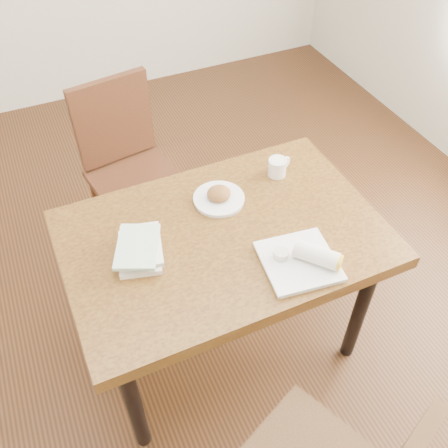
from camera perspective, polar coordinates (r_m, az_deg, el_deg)
name	(u,v)px	position (r m, az deg, el deg)	size (l,w,h in m)	color
ground	(224,338)	(2.51, 0.00, -12.95)	(4.00, 5.00, 0.01)	#472814
table	(224,248)	(1.97, 0.00, -2.73)	(1.21, 0.81, 0.75)	brown
chair_far	(128,161)	(2.60, -10.94, 7.11)	(0.48, 0.48, 0.95)	#482314
plate_scone	(219,197)	(2.02, -0.59, 3.10)	(0.21, 0.21, 0.07)	white
coffee_mug	(278,166)	(2.15, 6.18, 6.55)	(0.11, 0.08, 0.08)	white
plate_burrito	(304,259)	(1.80, 9.16, -4.00)	(0.29, 0.29, 0.09)	white
book_stack	(140,249)	(1.84, -9.61, -2.79)	(0.22, 0.26, 0.06)	white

